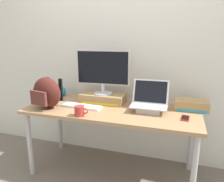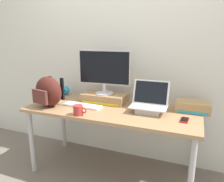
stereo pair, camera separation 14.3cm
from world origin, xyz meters
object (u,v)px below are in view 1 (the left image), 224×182
(external_keyboard, at_px, (82,106))
(plush_toy, at_px, (62,91))
(desktop_monitor, at_px, (103,71))
(coffee_mug, at_px, (80,111))
(toner_box_yellow, at_px, (103,98))
(messenger_backpack, at_px, (47,93))
(open_laptop, at_px, (149,105))
(cell_phone, at_px, (185,118))
(toner_box_cyan, at_px, (191,105))

(external_keyboard, relative_size, plush_toy, 3.84)
(desktop_monitor, relative_size, coffee_mug, 4.36)
(desktop_monitor, bearing_deg, toner_box_yellow, 91.37)
(messenger_backpack, bearing_deg, coffee_mug, -4.58)
(desktop_monitor, height_order, messenger_backpack, desktop_monitor)
(toner_box_yellow, relative_size, coffee_mug, 3.67)
(desktop_monitor, distance_m, plush_toy, 0.65)
(external_keyboard, bearing_deg, messenger_backpack, -158.25)
(open_laptop, distance_m, messenger_backpack, 1.03)
(external_keyboard, bearing_deg, desktop_monitor, 61.40)
(external_keyboard, bearing_deg, plush_toy, 145.55)
(external_keyboard, distance_m, plush_toy, 0.54)
(open_laptop, height_order, plush_toy, open_laptop)
(cell_phone, distance_m, toner_box_cyan, 0.27)
(open_laptop, relative_size, toner_box_cyan, 1.08)
(toner_box_yellow, bearing_deg, messenger_backpack, -144.40)
(desktop_monitor, distance_m, toner_box_cyan, 0.97)
(toner_box_cyan, bearing_deg, cell_phone, -102.11)
(toner_box_yellow, height_order, open_laptop, open_laptop)
(desktop_monitor, relative_size, external_keyboard, 1.36)
(messenger_backpack, distance_m, plush_toy, 0.46)
(desktop_monitor, relative_size, cell_phone, 4.12)
(open_laptop, xyz_separation_m, toner_box_cyan, (0.39, 0.16, -0.01))
(external_keyboard, bearing_deg, coffee_mug, -65.79)
(cell_phone, height_order, toner_box_cyan, toner_box_cyan)
(toner_box_yellow, relative_size, cell_phone, 3.47)
(coffee_mug, relative_size, plush_toy, 1.20)
(desktop_monitor, xyz_separation_m, messenger_backpack, (-0.48, -0.34, -0.19))
(toner_box_yellow, height_order, messenger_backpack, messenger_backpack)
(open_laptop, xyz_separation_m, coffee_mug, (-0.59, -0.32, -0.01))
(plush_toy, height_order, toner_box_cyan, plush_toy)
(messenger_backpack, bearing_deg, external_keyboard, 29.77)
(toner_box_yellow, relative_size, external_keyboard, 1.15)
(coffee_mug, xyz_separation_m, toner_box_cyan, (0.98, 0.48, 0.00))
(toner_box_yellow, xyz_separation_m, open_laptop, (0.53, -0.14, 0.01))
(open_laptop, relative_size, coffee_mug, 2.64)
(toner_box_yellow, height_order, desktop_monitor, desktop_monitor)
(toner_box_yellow, relative_size, desktop_monitor, 0.84)
(open_laptop, xyz_separation_m, plush_toy, (-1.09, 0.24, -0.01))
(toner_box_yellow, xyz_separation_m, messenger_backpack, (-0.48, -0.34, 0.11))
(cell_phone, height_order, plush_toy, plush_toy)
(coffee_mug, relative_size, toner_box_cyan, 0.41)
(toner_box_yellow, bearing_deg, desktop_monitor, -84.89)
(desktop_monitor, relative_size, messenger_backpack, 1.61)
(plush_toy, bearing_deg, toner_box_yellow, -9.57)
(messenger_backpack, bearing_deg, open_laptop, 22.88)
(open_laptop, bearing_deg, plush_toy, 167.14)
(toner_box_yellow, distance_m, external_keyboard, 0.28)
(desktop_monitor, distance_m, messenger_backpack, 0.62)
(coffee_mug, xyz_separation_m, cell_phone, (0.92, 0.22, -0.04))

